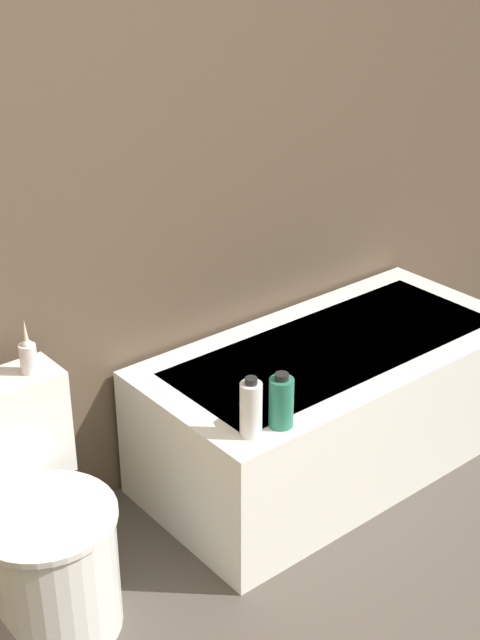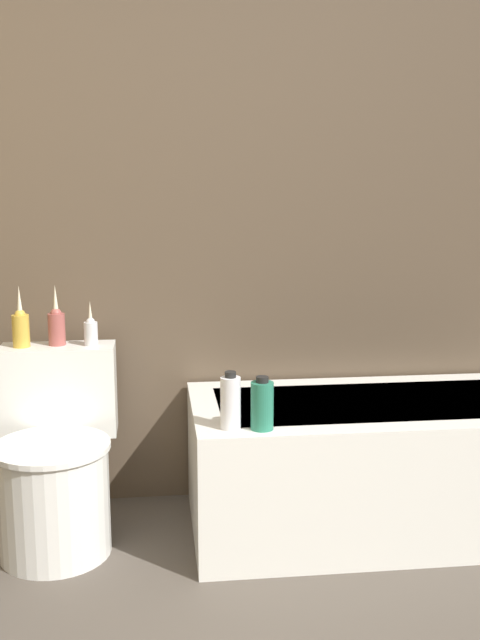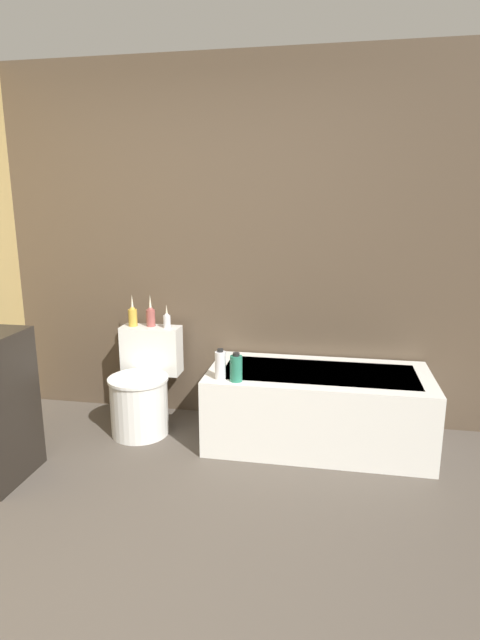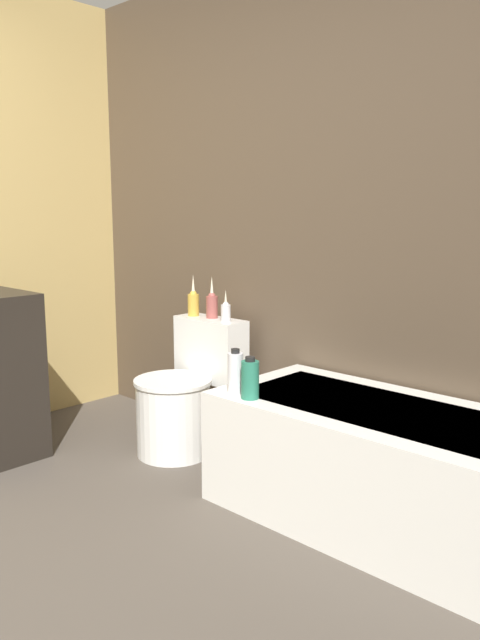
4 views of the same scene
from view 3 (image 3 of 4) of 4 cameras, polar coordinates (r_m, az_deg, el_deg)
ground_plane at (r=2.40m, az=-16.53°, el=-29.39°), size 12.00×12.00×0.00m
wall_back_tiled at (r=3.71m, az=-3.62°, el=8.52°), size 6.40×0.06×2.60m
bathtub at (r=3.46m, az=8.84°, el=-9.80°), size 1.47×0.70×0.51m
toilet at (r=3.67m, az=-11.03°, el=-7.76°), size 0.44×0.58×0.71m
vase_gold at (r=3.76m, az=-12.16°, el=0.50°), size 0.06×0.06×0.24m
vase_silver at (r=3.73m, az=-10.17°, el=0.48°), size 0.07×0.07×0.24m
vase_bronze at (r=3.67m, az=-8.36°, el=0.02°), size 0.05×0.05×0.17m
shampoo_bottle_tall at (r=3.17m, az=-2.26°, el=-5.15°), size 0.07×0.07×0.20m
shampoo_bottle_short at (r=3.14m, az=-0.44°, el=-5.51°), size 0.08×0.08×0.18m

